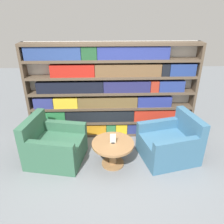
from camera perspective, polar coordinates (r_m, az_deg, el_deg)
name	(u,v)px	position (r m, az deg, el deg)	size (l,w,h in m)	color
ground_plane	(115,176)	(3.75, 0.74, -16.37)	(14.00, 14.00, 0.00)	slate
bookshelf	(111,92)	(4.41, -0.25, 5.16)	(3.36, 0.30, 1.93)	silver
armchair_left	(54,146)	(4.06, -14.95, -8.65)	(1.07, 0.97, 0.81)	#336047
armchair_right	(170,144)	(4.12, 14.95, -8.04)	(1.09, 1.00, 0.81)	#386684
coffee_table	(113,149)	(3.79, 0.24, -9.63)	(0.72, 0.72, 0.45)	olive
table_sign	(113,139)	(3.67, 0.25, -7.07)	(0.09, 0.06, 0.17)	black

